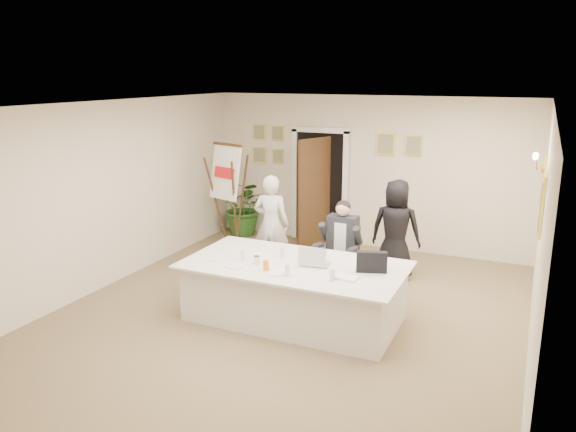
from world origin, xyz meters
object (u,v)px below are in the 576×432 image
Objects in this scene: seated_man at (341,246)px; oj_glass at (266,265)px; potted_palm at (245,207)px; paper_stack at (346,278)px; flip_chart at (231,203)px; laptop_bag at (372,262)px; conference_table at (294,291)px; standing_man at (271,224)px; steel_jug at (257,260)px; standing_woman at (396,229)px; laptop at (316,254)px.

oj_glass is at bearing -103.24° from seated_man.
potted_palm is 4.85m from paper_stack.
laptop_bag is (3.25, -2.14, 0.01)m from flip_chart.
seated_man is 0.72× the size of flip_chart.
conference_table is 0.63m from oj_glass.
standing_man reaches higher than potted_palm.
seated_man is 10.80× the size of oj_glass.
flip_chart is 1.12m from potted_palm.
standing_man reaches higher than conference_table.
steel_jug is (-1.44, -0.33, -0.08)m from laptop_bag.
conference_table is 4.15m from potted_palm.
conference_table is 1.80× the size of standing_woman.
standing_man is at bearing 125.14° from conference_table.
potted_palm is at bearing 122.16° from oj_glass.
seated_man is at bearing 79.02° from conference_table.
conference_table is 2.28m from standing_woman.
seated_man is 5.06× the size of paper_stack.
potted_palm is at bearing -22.53° from standing_woman.
standing_man is 1.89m from steel_jug.
conference_table is 0.92m from paper_stack.
seated_man reaches higher than laptop_bag.
conference_table is at bearing 26.27° from steel_jug.
flip_chart is 3.32m from oj_glass.
potted_palm is at bearing 120.78° from steel_jug.
standing_man is 12.41× the size of oj_glass.
seated_man reaches higher than steel_jug.
flip_chart is at bearing 131.37° from laptop.
seated_man is 3.71× the size of laptop_bag.
standing_man is 2.55m from laptop_bag.
laptop_bag is at bearing 138.64° from standing_man.
flip_chart is 17.69× the size of steel_jug.
flip_chart reaches higher than laptop.
conference_table is 22.13× the size of oj_glass.
standing_woman reaches higher than paper_stack.
potted_palm reaches higher than conference_table.
conference_table is 0.66m from steel_jug.
standing_woman reaches higher than conference_table.
standing_woman is (3.08, -0.16, -0.10)m from flip_chart.
laptop is 1.37× the size of paper_stack.
paper_stack is 1.03m from oj_glass.
potted_palm is (-2.76, 2.09, -0.13)m from seated_man.
laptop is at bearing 126.05° from standing_man.
flip_chart is 3.93m from paper_stack.
potted_palm is 4.25m from laptop.
steel_jug is (-0.67, -1.42, 0.13)m from seated_man.
laptop_bag is 2.91× the size of oj_glass.
paper_stack is at bearing 86.29° from standing_woman.
standing_woman reaches higher than oj_glass.
paper_stack is 1.23m from steel_jug.
seated_man is 1.12m from laptop.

